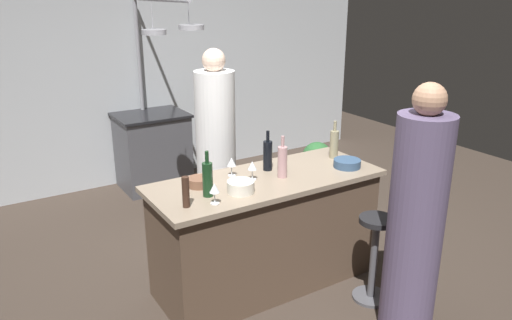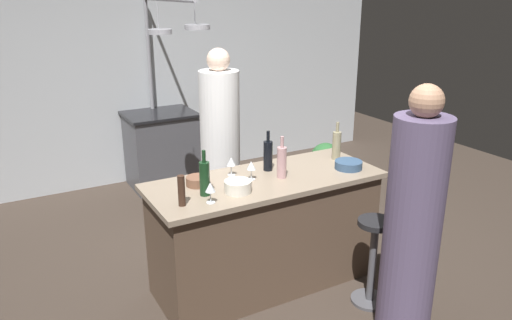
{
  "view_description": "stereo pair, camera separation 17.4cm",
  "coord_description": "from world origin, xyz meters",
  "px_view_note": "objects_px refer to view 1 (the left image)",
  "views": [
    {
      "loc": [
        -1.93,
        -2.95,
        2.25
      ],
      "look_at": [
        0.0,
        0.15,
        1.0
      ],
      "focal_mm": 35.11,
      "sensor_mm": 36.0,
      "label": 1
    },
    {
      "loc": [
        -1.78,
        -3.04,
        2.25
      ],
      "look_at": [
        0.0,
        0.15,
        1.0
      ],
      "focal_mm": 35.11,
      "sensor_mm": 36.0,
      "label": 2
    }
  ],
  "objects_px": {
    "guest_right": "(416,223)",
    "mixing_bowl_blue": "(347,163)",
    "wine_bottle_red": "(208,179)",
    "mixing_bowl_wooden": "(199,182)",
    "wine_glass_by_chef": "(232,163)",
    "mixing_bowl_ceramic": "(241,187)",
    "wine_glass_near_right_guest": "(252,166)",
    "potted_plant": "(317,160)",
    "wine_bottle_rose": "(282,161)",
    "wine_bottle_white": "(334,144)",
    "wine_bottle_dark": "(268,155)",
    "wine_glass_near_left_guest": "(214,189)",
    "stove_range": "(153,151)",
    "pepper_mill": "(186,192)",
    "bar_stool_right": "(374,255)",
    "chef": "(216,150)"
  },
  "relations": [
    {
      "from": "guest_right",
      "to": "chef",
      "type": "bearing_deg",
      "value": 100.99
    },
    {
      "from": "wine_glass_by_chef",
      "to": "chef",
      "type": "bearing_deg",
      "value": 69.89
    },
    {
      "from": "wine_glass_near_left_guest",
      "to": "wine_glass_near_right_guest",
      "type": "height_order",
      "value": "same"
    },
    {
      "from": "stove_range",
      "to": "mixing_bowl_ceramic",
      "type": "relative_size",
      "value": 4.63
    },
    {
      "from": "mixing_bowl_wooden",
      "to": "wine_glass_by_chef",
      "type": "bearing_deg",
      "value": 11.32
    },
    {
      "from": "guest_right",
      "to": "wine_glass_by_chef",
      "type": "height_order",
      "value": "guest_right"
    },
    {
      "from": "pepper_mill",
      "to": "wine_glass_by_chef",
      "type": "height_order",
      "value": "pepper_mill"
    },
    {
      "from": "stove_range",
      "to": "wine_bottle_dark",
      "type": "distance_m",
      "value": 2.38
    },
    {
      "from": "potted_plant",
      "to": "mixing_bowl_blue",
      "type": "bearing_deg",
      "value": -122.09
    },
    {
      "from": "pepper_mill",
      "to": "mixing_bowl_ceramic",
      "type": "xyz_separation_m",
      "value": [
        0.43,
        0.03,
        -0.06
      ]
    },
    {
      "from": "wine_bottle_red",
      "to": "mixing_bowl_ceramic",
      "type": "distance_m",
      "value": 0.25
    },
    {
      "from": "wine_bottle_red",
      "to": "mixing_bowl_wooden",
      "type": "relative_size",
      "value": 1.88
    },
    {
      "from": "guest_right",
      "to": "wine_glass_by_chef",
      "type": "relative_size",
      "value": 11.84
    },
    {
      "from": "guest_right",
      "to": "mixing_bowl_blue",
      "type": "bearing_deg",
      "value": 79.45
    },
    {
      "from": "pepper_mill",
      "to": "wine_bottle_red",
      "type": "bearing_deg",
      "value": 23.75
    },
    {
      "from": "mixing_bowl_blue",
      "to": "wine_glass_near_right_guest",
      "type": "bearing_deg",
      "value": 168.34
    },
    {
      "from": "chef",
      "to": "bar_stool_right",
      "type": "relative_size",
      "value": 2.59
    },
    {
      "from": "wine_glass_by_chef",
      "to": "wine_glass_near_right_guest",
      "type": "xyz_separation_m",
      "value": [
        0.09,
        -0.15,
        0.0
      ]
    },
    {
      "from": "stove_range",
      "to": "guest_right",
      "type": "relative_size",
      "value": 0.51
    },
    {
      "from": "chef",
      "to": "guest_right",
      "type": "xyz_separation_m",
      "value": [
        0.4,
        -2.05,
        -0.01
      ]
    },
    {
      "from": "wine_glass_near_left_guest",
      "to": "wine_glass_near_right_guest",
      "type": "xyz_separation_m",
      "value": [
        0.44,
        0.25,
        0.0
      ]
    },
    {
      "from": "wine_bottle_rose",
      "to": "bar_stool_right",
      "type": "bearing_deg",
      "value": -52.33
    },
    {
      "from": "potted_plant",
      "to": "wine_bottle_rose",
      "type": "height_order",
      "value": "wine_bottle_rose"
    },
    {
      "from": "wine_bottle_white",
      "to": "wine_bottle_dark",
      "type": "bearing_deg",
      "value": 176.29
    },
    {
      "from": "wine_bottle_white",
      "to": "wine_glass_by_chef",
      "type": "relative_size",
      "value": 2.18
    },
    {
      "from": "guest_right",
      "to": "wine_bottle_red",
      "type": "relative_size",
      "value": 5.32
    },
    {
      "from": "guest_right",
      "to": "mixing_bowl_ceramic",
      "type": "height_order",
      "value": "guest_right"
    },
    {
      "from": "wine_bottle_rose",
      "to": "mixing_bowl_wooden",
      "type": "xyz_separation_m",
      "value": [
        -0.61,
        0.16,
        -0.09
      ]
    },
    {
      "from": "wine_bottle_red",
      "to": "mixing_bowl_ceramic",
      "type": "relative_size",
      "value": 1.69
    },
    {
      "from": "wine_glass_by_chef",
      "to": "potted_plant",
      "type": "bearing_deg",
      "value": 34.65
    },
    {
      "from": "wine_bottle_rose",
      "to": "wine_glass_near_right_guest",
      "type": "bearing_deg",
      "value": 162.28
    },
    {
      "from": "wine_bottle_rose",
      "to": "guest_right",
      "type": "bearing_deg",
      "value": -66.66
    },
    {
      "from": "stove_range",
      "to": "mixing_bowl_blue",
      "type": "xyz_separation_m",
      "value": [
        0.68,
        -2.59,
        0.48
      ]
    },
    {
      "from": "wine_glass_near_right_guest",
      "to": "mixing_bowl_ceramic",
      "type": "distance_m",
      "value": 0.27
    },
    {
      "from": "wine_bottle_red",
      "to": "wine_bottle_dark",
      "type": "relative_size",
      "value": 1.02
    },
    {
      "from": "wine_bottle_rose",
      "to": "pepper_mill",
      "type": "bearing_deg",
      "value": -171.88
    },
    {
      "from": "wine_glass_by_chef",
      "to": "mixing_bowl_ceramic",
      "type": "distance_m",
      "value": 0.34
    },
    {
      "from": "wine_bottle_red",
      "to": "mixing_bowl_wooden",
      "type": "distance_m",
      "value": 0.22
    },
    {
      "from": "wine_glass_near_right_guest",
      "to": "mixing_bowl_ceramic",
      "type": "bearing_deg",
      "value": -139.88
    },
    {
      "from": "chef",
      "to": "wine_bottle_rose",
      "type": "relative_size",
      "value": 5.44
    },
    {
      "from": "potted_plant",
      "to": "wine_bottle_white",
      "type": "relative_size",
      "value": 1.63
    },
    {
      "from": "potted_plant",
      "to": "wine_glass_by_chef",
      "type": "height_order",
      "value": "wine_glass_by_chef"
    },
    {
      "from": "chef",
      "to": "mixing_bowl_wooden",
      "type": "relative_size",
      "value": 10.18
    },
    {
      "from": "guest_right",
      "to": "pepper_mill",
      "type": "relative_size",
      "value": 8.23
    },
    {
      "from": "wine_bottle_red",
      "to": "mixing_bowl_wooden",
      "type": "xyz_separation_m",
      "value": [
        0.03,
        0.19,
        -0.09
      ]
    },
    {
      "from": "wine_bottle_rose",
      "to": "mixing_bowl_wooden",
      "type": "relative_size",
      "value": 1.87
    },
    {
      "from": "stove_range",
      "to": "mixing_bowl_blue",
      "type": "relative_size",
      "value": 4.11
    },
    {
      "from": "mixing_bowl_wooden",
      "to": "bar_stool_right",
      "type": "bearing_deg",
      "value": -34.93
    },
    {
      "from": "stove_range",
      "to": "wine_bottle_dark",
      "type": "bearing_deg",
      "value": -87.41
    },
    {
      "from": "wine_glass_near_right_guest",
      "to": "mixing_bowl_blue",
      "type": "bearing_deg",
      "value": -11.66
    }
  ]
}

